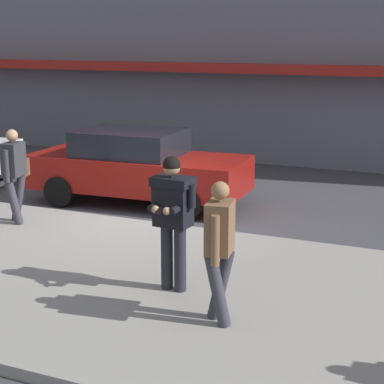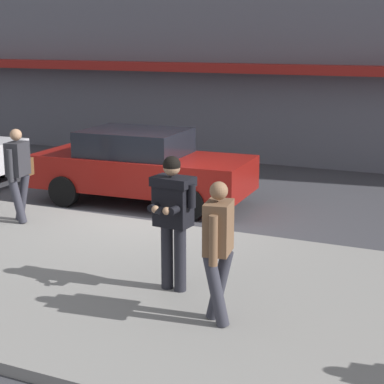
% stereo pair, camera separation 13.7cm
% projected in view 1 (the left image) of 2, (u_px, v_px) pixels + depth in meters
% --- Properties ---
extents(ground_plane, '(80.00, 80.00, 0.00)m').
position_uv_depth(ground_plane, '(145.00, 224.00, 11.98)').
color(ground_plane, '#3D3D42').
extents(sidewalk, '(32.00, 5.30, 0.14)m').
position_uv_depth(sidewalk, '(113.00, 280.00, 9.04)').
color(sidewalk, gray).
rests_on(sidewalk, ground).
extents(curb_paint_line, '(28.00, 0.12, 0.01)m').
position_uv_depth(curb_paint_line, '(195.00, 230.00, 11.64)').
color(curb_paint_line, silver).
rests_on(curb_paint_line, ground).
extents(parked_sedan_mid, '(4.58, 2.10, 1.54)m').
position_uv_depth(parked_sedan_mid, '(137.00, 166.00, 13.36)').
color(parked_sedan_mid, maroon).
rests_on(parked_sedan_mid, ground).
extents(man_texting_on_phone, '(0.65, 0.60, 1.81)m').
position_uv_depth(man_texting_on_phone, '(173.00, 209.00, 8.26)').
color(man_texting_on_phone, '#23232B').
rests_on(man_texting_on_phone, sidewalk).
extents(pedestrian_with_bag, '(0.37, 0.72, 1.70)m').
position_uv_depth(pedestrian_with_bag, '(15.00, 170.00, 11.40)').
color(pedestrian_with_bag, '#33333D').
rests_on(pedestrian_with_bag, sidewalk).
extents(pedestrian_dark_coat, '(0.38, 0.59, 1.70)m').
position_uv_depth(pedestrian_dark_coat, '(220.00, 244.00, 7.33)').
color(pedestrian_dark_coat, '#33333D').
rests_on(pedestrian_dark_coat, sidewalk).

